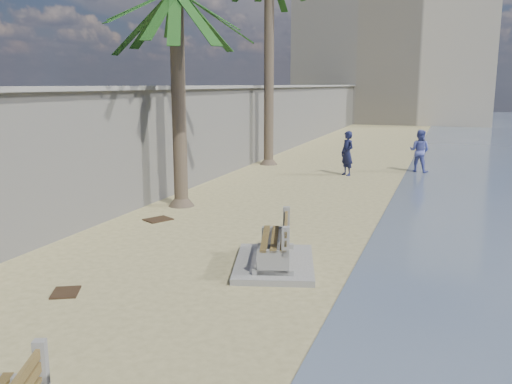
# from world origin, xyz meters

# --- Properties ---
(seawall) EXTENTS (0.45, 70.00, 3.50)m
(seawall) POSITION_xyz_m (-5.20, 20.00, 1.75)
(seawall) COLOR gray
(seawall) RESTS_ON ground_plane
(wall_cap) EXTENTS (0.80, 70.00, 0.12)m
(wall_cap) POSITION_xyz_m (-5.20, 20.00, 3.55)
(wall_cap) COLOR gray
(wall_cap) RESTS_ON seawall
(end_building) EXTENTS (18.00, 12.00, 14.00)m
(end_building) POSITION_xyz_m (-2.00, 52.00, 7.00)
(end_building) COLOR #B7AA93
(end_building) RESTS_ON ground_plane
(bench_far) EXTENTS (2.14, 2.65, 0.96)m
(bench_far) POSITION_xyz_m (0.45, 5.47, 0.42)
(bench_far) COLOR gray
(bench_far) RESTS_ON ground_plane
(person_a) EXTENTS (0.89, 0.88, 2.07)m
(person_a) POSITION_xyz_m (-0.23, 17.23, 1.04)
(person_a) COLOR #16193C
(person_a) RESTS_ON ground_plane
(person_b) EXTENTS (1.12, 0.97, 1.98)m
(person_b) POSITION_xyz_m (2.49, 19.13, 0.99)
(person_b) COLOR #535AAB
(person_b) RESTS_ON ground_plane
(debris_c) EXTENTS (0.81, 0.87, 0.03)m
(debris_c) POSITION_xyz_m (-3.74, 8.07, 0.01)
(debris_c) COLOR #382616
(debris_c) RESTS_ON ground_plane
(debris_d) EXTENTS (0.66, 0.71, 0.03)m
(debris_d) POSITION_xyz_m (-2.61, 2.84, 0.01)
(debris_d) COLOR #382616
(debris_d) RESTS_ON ground_plane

